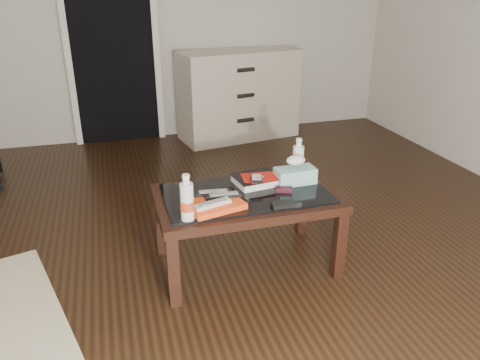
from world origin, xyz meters
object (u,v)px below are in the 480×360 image
object	(u,v)px
water_bottle_right	(298,158)
water_bottle_left	(187,197)
coffee_table	(246,203)
tissue_box	(295,176)
textbook	(256,180)
dresser	(238,95)

from	to	relation	value
water_bottle_right	water_bottle_left	bearing A→B (deg)	-153.83
coffee_table	tissue_box	distance (m)	0.34
tissue_box	textbook	bearing A→B (deg)	165.03
water_bottle_right	coffee_table	bearing A→B (deg)	-158.62
dresser	tissue_box	distance (m)	2.33
water_bottle_right	tissue_box	size ratio (longest dim) A/B	1.03
textbook	tissue_box	bearing A→B (deg)	-21.12
coffee_table	textbook	bearing A→B (deg)	48.55
water_bottle_left	coffee_table	bearing A→B (deg)	30.55
coffee_table	water_bottle_right	size ratio (longest dim) A/B	4.20
coffee_table	dresser	world-z (taller)	dresser
dresser	textbook	xyz separation A→B (m)	(-0.54, -2.26, 0.03)
dresser	textbook	bearing A→B (deg)	-113.18
textbook	tissue_box	size ratio (longest dim) A/B	1.09
dresser	water_bottle_left	bearing A→B (deg)	-120.94
coffee_table	dresser	distance (m)	2.45
dresser	water_bottle_left	distance (m)	2.77
tissue_box	water_bottle_left	bearing A→B (deg)	-160.18
coffee_table	tissue_box	bearing A→B (deg)	10.09
coffee_table	water_bottle_right	bearing A→B (deg)	21.38
textbook	tissue_box	xyz separation A→B (m)	(0.22, -0.05, 0.02)
water_bottle_left	tissue_box	bearing A→B (deg)	21.84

